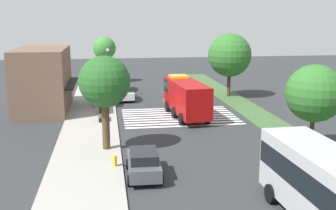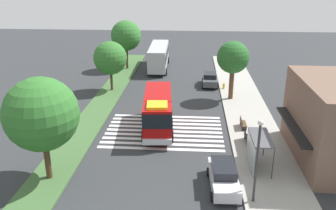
% 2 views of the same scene
% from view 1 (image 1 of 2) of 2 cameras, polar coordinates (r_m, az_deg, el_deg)
% --- Properties ---
extents(ground_plane, '(120.00, 120.00, 0.00)m').
position_cam_1_polar(ground_plane, '(38.22, 2.11, -2.28)').
color(ground_plane, '#2D3033').
extents(sidewalk, '(60.00, 4.76, 0.14)m').
position_cam_1_polar(sidewalk, '(37.61, -10.59, -2.61)').
color(sidewalk, '#9E9B93').
rests_on(sidewalk, ground_plane).
extents(median_strip, '(60.00, 3.00, 0.14)m').
position_cam_1_polar(median_strip, '(40.25, 12.71, -1.73)').
color(median_strip, '#3D6033').
rests_on(median_strip, ground_plane).
extents(crosswalk, '(7.65, 10.85, 0.01)m').
position_cam_1_polar(crosswalk, '(40.12, 1.59, -1.57)').
color(crosswalk, silver).
rests_on(crosswalk, ground_plane).
extents(fire_truck, '(8.84, 3.27, 3.66)m').
position_cam_1_polar(fire_truck, '(39.71, 2.43, 1.23)').
color(fire_truck, '#A50C0C').
rests_on(fire_truck, ground_plane).
extents(parked_car_west, '(4.26, 2.15, 1.66)m').
position_cam_1_polar(parked_car_west, '(25.16, -3.36, -7.97)').
color(parked_car_west, '#474C51').
rests_on(parked_car_west, ground_plane).
extents(parked_car_mid, '(4.71, 2.16, 1.72)m').
position_cam_1_polar(parked_car_mid, '(48.16, -5.96, 1.74)').
color(parked_car_mid, silver).
rests_on(parked_car_mid, ground_plane).
extents(parked_car_east, '(4.39, 2.05, 1.77)m').
position_cam_1_polar(parked_car_east, '(54.53, -6.29, 2.97)').
color(parked_car_east, silver).
rests_on(parked_car_east, ground_plane).
extents(transit_bus, '(10.59, 3.08, 3.58)m').
position_cam_1_polar(transit_bus, '(19.54, 22.11, -10.98)').
color(transit_bus, '#B2B2B7').
rests_on(transit_bus, ground_plane).
extents(bus_stop_shelter, '(3.50, 1.40, 2.46)m').
position_cam_1_polar(bus_stop_shelter, '(45.15, -9.04, 2.26)').
color(bus_stop_shelter, '#4C4C51').
rests_on(bus_stop_shelter, sidewalk).
extents(bench_near_shelter, '(1.60, 0.50, 0.90)m').
position_cam_1_polar(bench_near_shelter, '(41.47, -9.03, -0.44)').
color(bench_near_shelter, black).
rests_on(bench_near_shelter, sidewalk).
extents(bench_west_of_shelter, '(1.60, 0.50, 0.90)m').
position_cam_1_polar(bench_west_of_shelter, '(38.37, -9.06, -1.46)').
color(bench_west_of_shelter, '#4C3823').
rests_on(bench_west_of_shelter, sidewalk).
extents(street_lamp, '(0.36, 0.36, 5.66)m').
position_cam_1_polar(street_lamp, '(49.35, -8.21, 5.03)').
color(street_lamp, '#2D2D30').
rests_on(street_lamp, sidewalk).
extents(storefront_building, '(9.73, 5.66, 6.39)m').
position_cam_1_polar(storefront_building, '(43.63, -16.81, 3.29)').
color(storefront_building, brown).
rests_on(storefront_building, ground_plane).
extents(sidewalk_tree_far_west, '(3.64, 3.64, 6.71)m').
position_cam_1_polar(sidewalk_tree_far_west, '(29.30, -8.73, 3.08)').
color(sidewalk_tree_far_west, '#513823').
rests_on(sidewalk_tree_far_west, sidewalk).
extents(sidewalk_tree_center, '(3.25, 3.25, 6.51)m').
position_cam_1_polar(sidewalk_tree_center, '(60.58, -8.74, 7.68)').
color(sidewalk_tree_center, '#47301E').
rests_on(sidewalk_tree_center, sidewalk).
extents(median_tree_west, '(4.08, 4.08, 6.10)m').
position_cam_1_polar(median_tree_west, '(30.82, 19.52, 1.51)').
color(median_tree_west, '#47301E').
rests_on(median_tree_west, median_strip).
extents(median_tree_center, '(5.08, 5.08, 7.42)m').
position_cam_1_polar(median_tree_center, '(49.51, 8.48, 6.78)').
color(median_tree_center, '#47301E').
rests_on(median_tree_center, median_strip).
extents(fire_hydrant, '(0.28, 0.28, 0.70)m').
position_cam_1_polar(fire_hydrant, '(26.79, -7.34, -7.62)').
color(fire_hydrant, gold).
rests_on(fire_hydrant, sidewalk).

